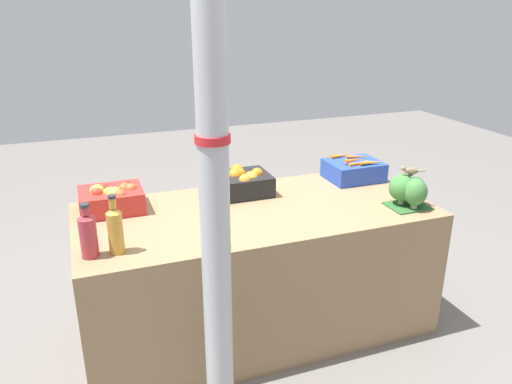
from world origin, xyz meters
name	(u,v)px	position (x,y,z in m)	size (l,w,h in m)	color
ground_plane	(256,323)	(0.00, 0.00, 0.00)	(10.00, 10.00, 0.00)	slate
market_table	(256,269)	(0.00, 0.00, 0.37)	(1.92, 0.88, 0.74)	#937551
support_pole	(213,162)	(-0.42, -0.72, 1.26)	(0.13, 0.13, 2.52)	#B7BABF
apple_crate	(112,198)	(-0.74, 0.25, 0.81)	(0.33, 0.27, 0.15)	red
orange_crate	(240,182)	(0.00, 0.26, 0.81)	(0.33, 0.27, 0.16)	black
carrot_crate	(354,170)	(0.76, 0.26, 0.80)	(0.33, 0.27, 0.16)	#2847B7
broccoli_pile	(411,190)	(0.81, -0.26, 0.84)	(0.22, 0.21, 0.18)	#2D602D
juice_bottle_ruby	(88,235)	(-0.88, -0.26, 0.85)	(0.08, 0.08, 0.25)	#B2333D
juice_bottle_amber	(115,229)	(-0.76, -0.26, 0.86)	(0.07, 0.07, 0.28)	gold
sparrow_bird	(410,171)	(0.80, -0.24, 0.95)	(0.12, 0.08, 0.05)	#4C3D2D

